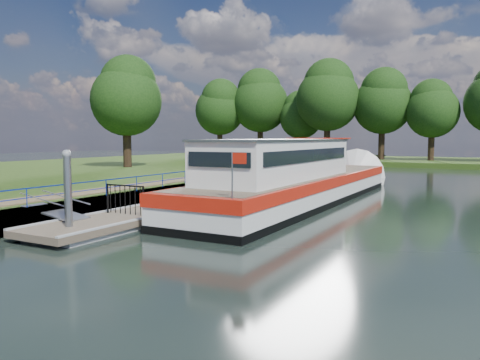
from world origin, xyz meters
The scene contains 17 objects.
ground centered at (0.00, 0.00, 0.00)m, with size 160.00×160.00×0.00m, color black.
riverbank centered at (-18.00, 15.00, 0.39)m, with size 32.00×90.00×0.78m, color #264012.
bank_edge centered at (-2.55, 15.00, 0.39)m, with size 1.10×90.00×0.78m, color #473D2D.
footpath centered at (-4.40, 8.00, 0.80)m, with size 1.60×40.00×0.05m, color brown.
carpark centered at (-11.00, 38.00, 0.81)m, with size 14.00×12.00×0.06m, color black.
blue_fence centered at (-2.75, 3.00, 1.31)m, with size 0.04×18.04×0.72m.
pontoon centered at (0.00, 13.00, 0.18)m, with size 2.50×30.00×0.56m.
mooring_piles centered at (0.00, 13.00, 1.28)m, with size 0.30×27.30×3.55m.
gangway centered at (-1.85, 0.50, 0.63)m, with size 2.58×1.00×0.92m.
gate_panel centered at (0.00, 2.20, 1.15)m, with size 1.85×0.05×1.15m.
barge centered at (3.60, 11.62, 1.09)m, with size 4.36×21.15×4.78m.
horizon_trees centered at (-1.61, 48.68, 7.95)m, with size 54.38×10.03×12.87m.
bank_tree_a centered at (-15.99, 20.08, 7.02)m, with size 6.12×6.12×9.72m.
car_a centered at (-8.34, 34.60, 1.44)m, with size 1.43×3.54×1.21m, color #999999.
car_b centered at (-11.08, 36.54, 1.48)m, with size 1.37×3.94×1.30m, color #999999.
car_c centered at (-13.65, 36.55, 1.42)m, with size 1.65×4.06×1.18m, color #999999.
car_d centered at (-10.33, 41.62, 1.48)m, with size 2.15×4.67×1.30m, color #999999.
Camera 1 is at (12.33, -11.19, 3.33)m, focal length 35.00 mm.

